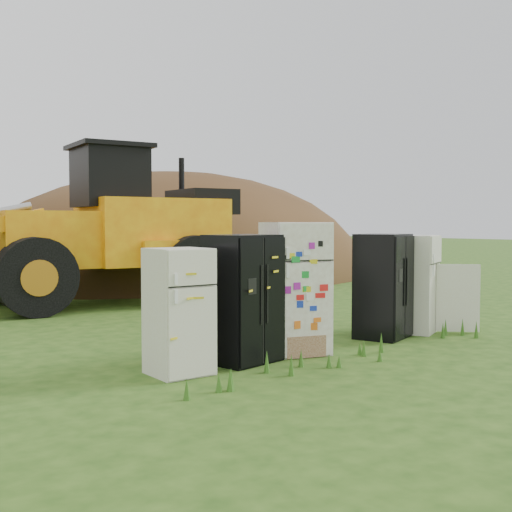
{
  "coord_description": "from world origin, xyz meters",
  "views": [
    {
      "loc": [
        -6.78,
        -6.72,
        1.88
      ],
      "look_at": [
        0.45,
        2.0,
        1.29
      ],
      "focal_mm": 45.0,
      "sensor_mm": 36.0,
      "label": 1
    }
  ],
  "objects_px": {
    "fridge_leftmost": "(179,311)",
    "wheel_loader": "(70,225)",
    "fridge_black_right": "(383,286)",
    "fridge_sticker": "(295,288)",
    "fridge_open_door": "(414,284)",
    "fridge_black_side": "(243,298)"
  },
  "relations": [
    {
      "from": "fridge_leftmost",
      "to": "fridge_sticker",
      "type": "height_order",
      "value": "fridge_sticker"
    },
    {
      "from": "fridge_leftmost",
      "to": "fridge_sticker",
      "type": "bearing_deg",
      "value": 4.02
    },
    {
      "from": "fridge_leftmost",
      "to": "wheel_loader",
      "type": "distance_m",
      "value": 7.22
    },
    {
      "from": "fridge_sticker",
      "to": "fridge_open_door",
      "type": "distance_m",
      "value": 2.8
    },
    {
      "from": "fridge_black_right",
      "to": "fridge_open_door",
      "type": "distance_m",
      "value": 0.86
    },
    {
      "from": "fridge_black_right",
      "to": "fridge_sticker",
      "type": "bearing_deg",
      "value": 162.1
    },
    {
      "from": "fridge_leftmost",
      "to": "fridge_open_door",
      "type": "bearing_deg",
      "value": 3.57
    },
    {
      "from": "fridge_black_right",
      "to": "wheel_loader",
      "type": "relative_size",
      "value": 0.22
    },
    {
      "from": "fridge_leftmost",
      "to": "fridge_black_right",
      "type": "distance_m",
      "value": 3.93
    },
    {
      "from": "fridge_leftmost",
      "to": "fridge_black_right",
      "type": "bearing_deg",
      "value": 3.41
    },
    {
      "from": "fridge_black_side",
      "to": "fridge_sticker",
      "type": "relative_size",
      "value": 0.91
    },
    {
      "from": "fridge_black_right",
      "to": "wheel_loader",
      "type": "xyz_separation_m",
      "value": [
        -2.3,
        6.95,
        0.98
      ]
    },
    {
      "from": "fridge_open_door",
      "to": "fridge_black_side",
      "type": "bearing_deg",
      "value": 157.31
    },
    {
      "from": "fridge_black_side",
      "to": "fridge_open_door",
      "type": "distance_m",
      "value": 3.74
    },
    {
      "from": "fridge_black_side",
      "to": "fridge_black_right",
      "type": "xyz_separation_m",
      "value": [
        2.89,
        -0.03,
        -0.01
      ]
    },
    {
      "from": "fridge_sticker",
      "to": "fridge_black_right",
      "type": "xyz_separation_m",
      "value": [
        1.94,
        -0.02,
        -0.09
      ]
    },
    {
      "from": "fridge_black_side",
      "to": "wheel_loader",
      "type": "distance_m",
      "value": 7.01
    },
    {
      "from": "fridge_leftmost",
      "to": "fridge_sticker",
      "type": "distance_m",
      "value": 2.0
    },
    {
      "from": "fridge_leftmost",
      "to": "fridge_black_right",
      "type": "height_order",
      "value": "fridge_black_right"
    },
    {
      "from": "fridge_leftmost",
      "to": "fridge_open_door",
      "type": "height_order",
      "value": "fridge_open_door"
    },
    {
      "from": "fridge_leftmost",
      "to": "fridge_black_side",
      "type": "height_order",
      "value": "fridge_black_side"
    },
    {
      "from": "fridge_sticker",
      "to": "wheel_loader",
      "type": "height_order",
      "value": "wheel_loader"
    }
  ]
}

